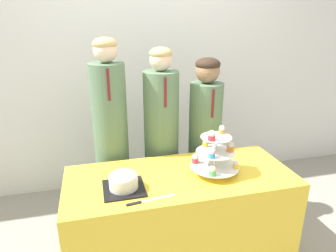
% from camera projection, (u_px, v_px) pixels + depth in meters
% --- Properties ---
extents(wall_back, '(9.00, 0.06, 2.70)m').
position_uv_depth(wall_back, '(144.00, 54.00, 2.91)').
color(wall_back, silver).
rests_on(wall_back, ground_plane).
extents(table, '(1.50, 0.63, 0.70)m').
position_uv_depth(table, '(180.00, 220.00, 2.09)').
color(table, yellow).
rests_on(table, ground_plane).
extents(round_cake, '(0.25, 0.25, 0.12)m').
position_uv_depth(round_cake, '(123.00, 181.00, 1.79)').
color(round_cake, black).
rests_on(round_cake, table).
extents(cake_knife, '(0.29, 0.06, 0.01)m').
position_uv_depth(cake_knife, '(143.00, 202.00, 1.68)').
color(cake_knife, silver).
rests_on(cake_knife, table).
extents(cupcake_stand, '(0.32, 0.32, 0.33)m').
position_uv_depth(cupcake_stand, '(215.00, 154.00, 1.95)').
color(cupcake_stand, silver).
rests_on(cupcake_stand, table).
extents(student_0, '(0.26, 0.27, 1.56)m').
position_uv_depth(student_0, '(112.00, 145.00, 2.32)').
color(student_0, '#567556').
rests_on(student_0, ground_plane).
extents(student_1, '(0.27, 0.28, 1.49)m').
position_uv_depth(student_1, '(161.00, 145.00, 2.42)').
color(student_1, '#567556').
rests_on(student_1, ground_plane).
extents(student_2, '(0.27, 0.27, 1.40)m').
position_uv_depth(student_2, '(204.00, 144.00, 2.52)').
color(student_2, '#567556').
rests_on(student_2, ground_plane).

